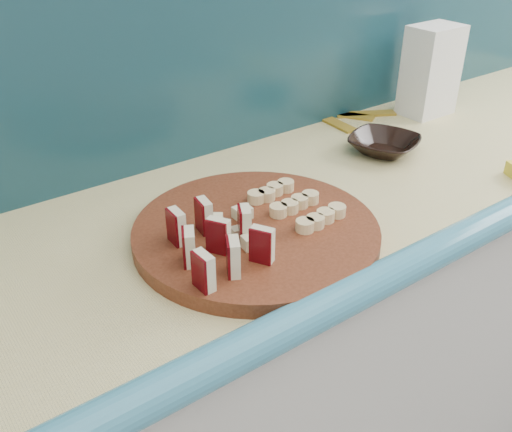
{
  "coord_description": "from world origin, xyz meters",
  "views": [
    {
      "loc": [
        -0.74,
        0.73,
        1.46
      ],
      "look_at": [
        -0.24,
        1.42,
        0.96
      ],
      "focal_mm": 40.0,
      "sensor_mm": 36.0,
      "label": 1
    }
  ],
  "objects": [
    {
      "name": "apple_wedges",
      "position": [
        -0.34,
        1.38,
        0.97
      ],
      "size": [
        0.15,
        0.17,
        0.06
      ],
      "color": "beige",
      "rests_on": "cutting_board"
    },
    {
      "name": "brown_bowl",
      "position": [
        0.22,
        1.54,
        0.93
      ],
      "size": [
        0.21,
        0.21,
        0.04
      ],
      "primitive_type": "imported",
      "rotation": [
        0.0,
        0.0,
        0.39
      ],
      "color": "black",
      "rests_on": "kitchen_counter"
    },
    {
      "name": "banana_peel",
      "position": [
        0.32,
        1.76,
        0.91
      ],
      "size": [
        0.22,
        0.18,
        0.01
      ],
      "rotation": [
        0.0,
        0.0,
        0.37
      ],
      "color": "#BA9023",
      "rests_on": "kitchen_counter"
    },
    {
      "name": "apple_chunks",
      "position": [
        -0.27,
        1.41,
        0.95
      ],
      "size": [
        0.06,
        0.08,
        0.02
      ],
      "color": "beige",
      "rests_on": "cutting_board"
    },
    {
      "name": "banana_slices",
      "position": [
        -0.14,
        1.42,
        0.95
      ],
      "size": [
        0.12,
        0.17,
        0.02
      ],
      "color": "beige",
      "rests_on": "cutting_board"
    },
    {
      "name": "kitchen_counter",
      "position": [
        0.1,
        1.5,
        0.46
      ],
      "size": [
        2.2,
        0.63,
        0.91
      ],
      "color": "beige",
      "rests_on": "ground"
    },
    {
      "name": "backsplash",
      "position": [
        0.1,
        1.79,
        1.16
      ],
      "size": [
        2.2,
        0.02,
        0.5
      ],
      "primitive_type": "cube",
      "color": "teal",
      "rests_on": "kitchen_counter"
    },
    {
      "name": "cutting_board",
      "position": [
        -0.24,
        1.42,
        0.92
      ],
      "size": [
        0.46,
        0.46,
        0.03
      ],
      "primitive_type": "cylinder",
      "rotation": [
        0.0,
        0.0,
        0.06
      ],
      "color": "#4A200F",
      "rests_on": "kitchen_counter"
    },
    {
      "name": "flour_bag",
      "position": [
        0.51,
        1.66,
        1.03
      ],
      "size": [
        0.14,
        0.1,
        0.23
      ],
      "primitive_type": "cube",
      "rotation": [
        0.0,
        0.0,
        -0.0
      ],
      "color": "white",
      "rests_on": "kitchen_counter"
    }
  ]
}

